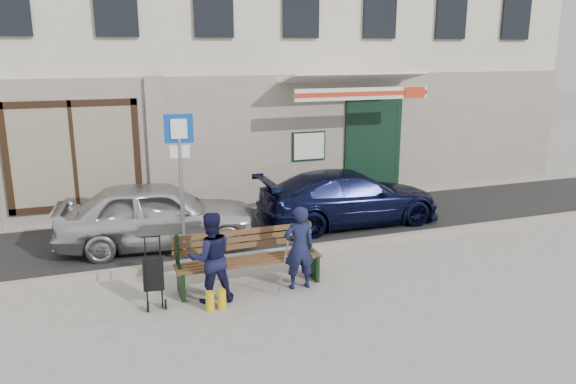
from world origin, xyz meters
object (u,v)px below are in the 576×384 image
parking_sign (180,165)px  stroller (154,276)px  car_silver (158,214)px  woman (211,258)px  bench (246,260)px  car_navy (349,197)px  man (299,248)px

parking_sign → stroller: 2.23m
car_silver → woman: 2.84m
bench → woman: (-0.65, -0.35, 0.26)m
car_silver → bench: bearing=-149.4°
stroller → bench: bearing=15.0°
car_silver → parking_sign: 1.59m
car_silver → woman: (0.43, -2.81, 0.06)m
parking_sign → woman: parking_sign is taller
car_silver → stroller: 2.68m
woman → stroller: size_ratio=1.35×
parking_sign → woman: size_ratio=1.89×
parking_sign → bench: size_ratio=1.13×
parking_sign → car_navy: bearing=22.3°
car_silver → parking_sign: size_ratio=1.43×
woman → stroller: bearing=-11.6°
woman → stroller: woman is taller
car_navy → parking_sign: parking_sign is taller
parking_sign → bench: bearing=-55.7°
car_silver → stroller: size_ratio=3.66×
car_navy → woman: woman is taller
bench → stroller: bearing=-173.1°
car_silver → car_navy: 4.20m
man → stroller: 2.32m
car_silver → man: man is taller
parking_sign → bench: (0.77, -1.42, -1.37)m
car_silver → parking_sign: bearing=-156.2°
parking_sign → man: (1.57, -1.76, -1.13)m
parking_sign → stroller: parking_sign is taller
car_silver → car_navy: (4.20, 0.11, -0.06)m
man → woman: woman is taller
stroller → woman: bearing=-3.2°
woman → car_navy: bearing=-142.6°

